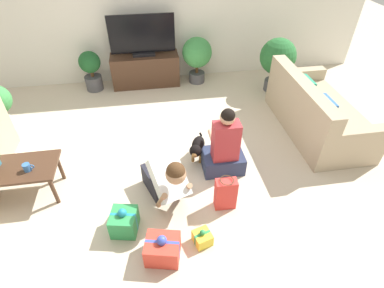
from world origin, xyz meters
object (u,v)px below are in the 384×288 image
object	(u,v)px
person_kneeling	(166,179)
gift_box_b	(202,238)
dog	(197,147)
coffee_table	(18,171)
sofa_right	(315,113)
mug	(27,167)
tv_console	(146,70)
gift_bag_a	(226,194)
potted_plant_back_left	(91,69)
potted_plant_back_right	(197,55)
person_sitting	(224,149)
gift_box_a	(163,249)
tv	(142,38)
potted_plant_corner_right	(278,59)
gift_box_c	(124,222)

from	to	relation	value
person_kneeling	gift_box_b	bearing A→B (deg)	-83.97
dog	coffee_table	bearing A→B (deg)	-151.57
sofa_right	mug	distance (m)	3.90
tv_console	gift_bag_a	distance (m)	3.21
tv_console	potted_plant_back_left	world-z (taller)	potted_plant_back_left
potted_plant_back_left	gift_bag_a	distance (m)	3.52
coffee_table	mug	xyz separation A→B (m)	(0.15, -0.07, 0.10)
potted_plant_back_right	tv_console	bearing A→B (deg)	177.03
potted_plant_back_left	person_kneeling	xyz separation A→B (m)	(1.08, -2.88, -0.05)
person_sitting	gift_box_a	world-z (taller)	person_sitting
sofa_right	potted_plant_back_left	xyz separation A→B (m)	(-3.40, 1.81, 0.12)
tv_console	gift_bag_a	world-z (taller)	tv_console
tv	person_kneeling	world-z (taller)	tv
sofa_right	tv	bearing A→B (deg)	52.62
person_sitting	gift_bag_a	distance (m)	0.63
mug	person_sitting	bearing A→B (deg)	2.90
potted_plant_corner_right	dog	world-z (taller)	potted_plant_corner_right
potted_plant_back_right	gift_box_b	size ratio (longest dim) A/B	3.96
coffee_table	person_kneeling	world-z (taller)	person_kneeling
person_kneeling	gift_bag_a	size ratio (longest dim) A/B	1.93
tv	mug	distance (m)	3.00
tv_console	potted_plant_back_right	size ratio (longest dim) A/B	1.43
potted_plant_back_right	person_kneeling	bearing A→B (deg)	-106.41
gift_box_c	gift_box_b	bearing A→B (deg)	-19.96
tv	gift_box_c	world-z (taller)	tv
sofa_right	potted_plant_back_left	world-z (taller)	sofa_right
gift_bag_a	gift_box_b	bearing A→B (deg)	-128.52
gift_box_a	mug	bearing A→B (deg)	143.92
person_sitting	gift_box_b	bearing A→B (deg)	66.15
potted_plant_corner_right	potted_plant_back_right	bearing A→B (deg)	157.91
gift_box_a	gift_bag_a	xyz separation A→B (m)	(0.75, 0.52, 0.08)
tv	person_sitting	size ratio (longest dim) A/B	1.20
potted_plant_back_right	gift_box_a	size ratio (longest dim) A/B	2.24
gift_box_b	gift_box_c	distance (m)	0.84
potted_plant_back_right	gift_bag_a	bearing A→B (deg)	-93.81
sofa_right	potted_plant_back_right	world-z (taller)	potted_plant_back_right
person_sitting	dog	size ratio (longest dim) A/B	1.95
tv_console	potted_plant_back_left	size ratio (longest dim) A/B	1.69
potted_plant_back_right	gift_box_a	world-z (taller)	potted_plant_back_right
person_sitting	tv_console	bearing A→B (deg)	-70.32
tv	gift_box_c	xyz separation A→B (m)	(-0.37, -3.26, -0.77)
person_sitting	mug	xyz separation A→B (m)	(-2.26, -0.11, 0.14)
coffee_table	gift_box_c	distance (m)	1.38
gift_box_b	person_sitting	bearing A→B (deg)	65.75
person_sitting	gift_box_b	distance (m)	1.16
gift_box_b	gift_box_c	size ratio (longest dim) A/B	0.67
gift_box_b	tv_console	bearing A→B (deg)	96.70
dog	mug	xyz separation A→B (m)	(-1.96, -0.34, 0.25)
gift_bag_a	coffee_table	bearing A→B (deg)	166.39
tv_console	gift_box_a	bearing A→B (deg)	-89.90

